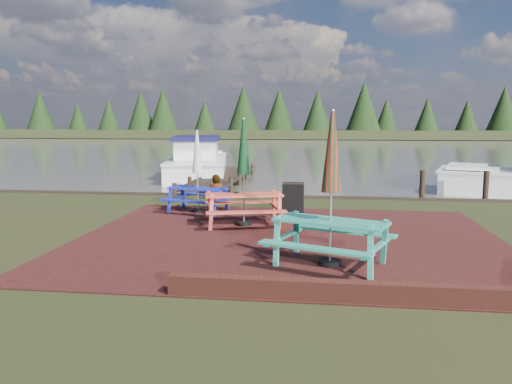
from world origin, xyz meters
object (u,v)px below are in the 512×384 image
Objects in this scene: picnic_table_red at (244,189)px; chalkboard at (293,200)px; picnic_table_blue at (198,184)px; jetty at (222,178)px; person at (216,175)px; picnic_table_teal at (331,213)px; boat_jetty at (198,164)px.

picnic_table_red is 2.84× the size of chalkboard.
picnic_table_blue is 2.50× the size of chalkboard.
person is (0.83, -5.12, 0.68)m from jetty.
jetty is at bearing -80.38° from person.
picnic_table_teal is at bearing -36.82° from picnic_table_blue.
picnic_table_blue is (-3.53, 4.72, -0.15)m from picnic_table_teal.
picnic_table_blue is at bearing -86.16° from boat_jetty.
jetty is (-4.35, 12.14, -0.82)m from picnic_table_teal.
boat_jetty is 4.94× the size of person.
picnic_table_blue is at bearing 148.66° from picnic_table_teal.
chalkboard is 0.10× the size of jetty.
boat_jetty reaches higher than chalkboard.
picnic_table_teal is 1.19× the size of picnic_table_blue.
jetty is 1.15× the size of boat_jetty.
jetty is at bearing 131.53° from picnic_table_teal.
person reaches higher than jetty.
person reaches higher than chalkboard.
picnic_table_teal is at bearing -71.56° from picnic_table_red.
picnic_table_red is at bearing -81.05° from boat_jetty.
chalkboard is (1.11, 1.25, -0.43)m from picnic_table_red.
chalkboard is 8.49m from jetty.
picnic_table_teal is 2.97× the size of chalkboard.
picnic_table_teal is at bearing 117.01° from person.
picnic_table_blue is at bearing 120.11° from picnic_table_red.
chalkboard is (2.64, -0.32, -0.32)m from picnic_table_blue.
picnic_table_red is 9.33m from jetty.
boat_jetty is at bearing 110.88° from chalkboard.
picnic_table_blue reaches higher than chalkboard.
picnic_table_blue is 10.46m from boat_jetty.
person is (2.53, -7.84, 0.35)m from boat_jetty.
picnic_table_teal is at bearing -70.30° from jetty.
jetty is at bearing 112.61° from picnic_table_blue.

